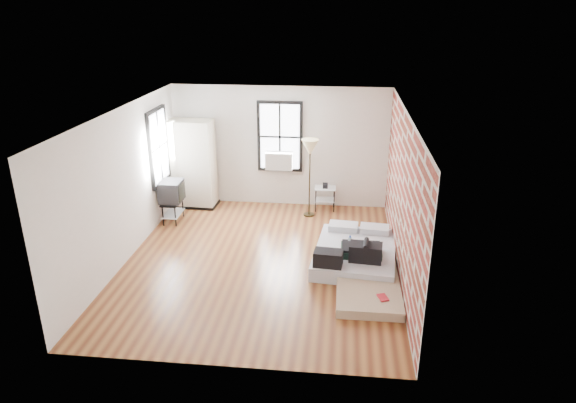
# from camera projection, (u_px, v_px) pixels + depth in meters

# --- Properties ---
(ground) EXTENTS (6.00, 6.00, 0.00)m
(ground) POSITION_uv_depth(u_px,v_px,m) (261.00, 261.00, 9.60)
(ground) COLOR #5B2C18
(ground) RESTS_ON ground
(room_shell) EXTENTS (5.02, 6.02, 2.80)m
(room_shell) POSITION_uv_depth(u_px,v_px,m) (275.00, 167.00, 9.28)
(room_shell) COLOR silver
(room_shell) RESTS_ON ground
(mattress_main) EXTENTS (1.63, 2.10, 0.63)m
(mattress_main) POSITION_uv_depth(u_px,v_px,m) (355.00, 252.00, 9.55)
(mattress_main) COLOR silver
(mattress_main) RESTS_ON ground
(mattress_bare) EXTENTS (1.05, 1.99, 0.43)m
(mattress_bare) POSITION_uv_depth(u_px,v_px,m) (366.00, 276.00, 8.82)
(mattress_bare) COLOR #CAB192
(mattress_bare) RESTS_ON ground
(wardrobe) EXTENTS (1.07, 0.64, 2.05)m
(wardrobe) POSITION_uv_depth(u_px,v_px,m) (193.00, 164.00, 11.89)
(wardrobe) COLOR black
(wardrobe) RESTS_ON ground
(side_table) EXTENTS (0.50, 0.40, 0.64)m
(side_table) POSITION_uv_depth(u_px,v_px,m) (325.00, 192.00, 11.86)
(side_table) COLOR black
(side_table) RESTS_ON ground
(floor_lamp) EXTENTS (0.38, 0.38, 1.76)m
(floor_lamp) POSITION_uv_depth(u_px,v_px,m) (310.00, 151.00, 11.13)
(floor_lamp) COLOR black
(floor_lamp) RESTS_ON ground
(tv_stand) EXTENTS (0.47, 0.66, 0.93)m
(tv_stand) POSITION_uv_depth(u_px,v_px,m) (172.00, 193.00, 11.13)
(tv_stand) COLOR black
(tv_stand) RESTS_ON ground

